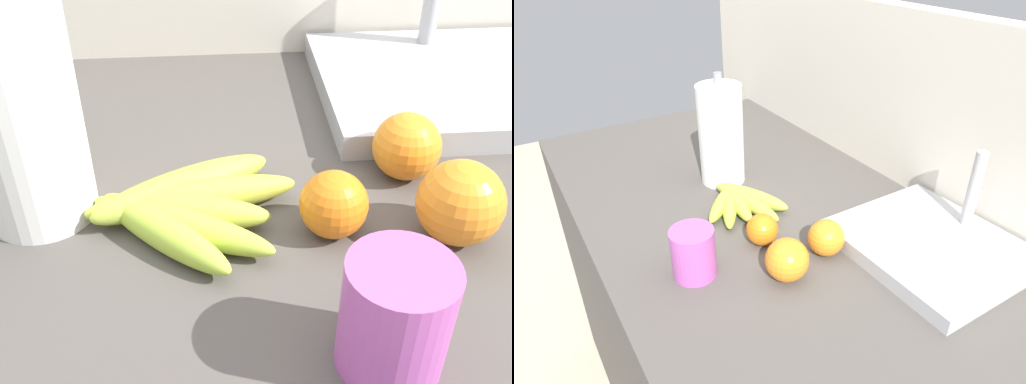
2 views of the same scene
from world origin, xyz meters
The scene contains 9 objects.
counter centered at (0.00, 0.00, 0.44)m, with size 1.51×0.75×0.88m, color #514C47.
wall_back centered at (0.00, 0.40, 0.65)m, with size 1.91×0.06×1.30m, color silver.
banana_bunch centered at (-0.08, -0.03, 0.90)m, with size 0.22×0.20×0.04m.
orange_front centered at (0.18, -0.07, 0.92)m, with size 0.08×0.08×0.08m, color orange.
orange_back_right centered at (0.16, 0.03, 0.92)m, with size 0.07×0.07×0.07m, color orange.
orange_right centered at (0.06, -0.06, 0.91)m, with size 0.07×0.07×0.07m, color orange.
paper_towel_roll centered at (-0.23, 0.00, 1.01)m, with size 0.11×0.11×0.28m.
sink_basin centered at (0.27, 0.22, 0.90)m, with size 0.34×0.30×0.20m.
mug centered at (0.08, -0.22, 0.93)m, with size 0.08×0.08×0.10m, color #BF56AF.
Camera 2 is at (0.73, -0.45, 1.46)m, focal length 32.13 mm.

